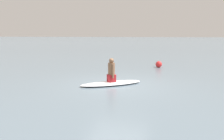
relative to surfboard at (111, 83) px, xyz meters
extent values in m
plane|color=slate|center=(0.17, -0.23, -0.07)|extent=(400.00, 400.00, 0.00)
ellipsoid|color=white|center=(0.00, 0.00, 0.00)|extent=(2.22, 2.59, 0.13)
cube|color=#A51E23|center=(0.00, 0.00, 0.22)|extent=(0.40, 0.42, 0.30)
cylinder|color=brown|center=(0.00, 0.00, 0.60)|extent=(0.40, 0.40, 0.51)
sphere|color=brown|center=(0.00, 0.00, 0.95)|extent=(0.20, 0.20, 0.20)
cylinder|color=brown|center=(-0.14, -0.10, 0.54)|extent=(0.11, 0.11, 0.56)
cylinder|color=brown|center=(0.14, 0.10, 0.54)|extent=(0.11, 0.11, 0.56)
sphere|color=red|center=(5.62, -1.55, 0.14)|extent=(0.40, 0.40, 0.40)
camera|label=1|loc=(-8.82, -2.45, 1.99)|focal=36.17mm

